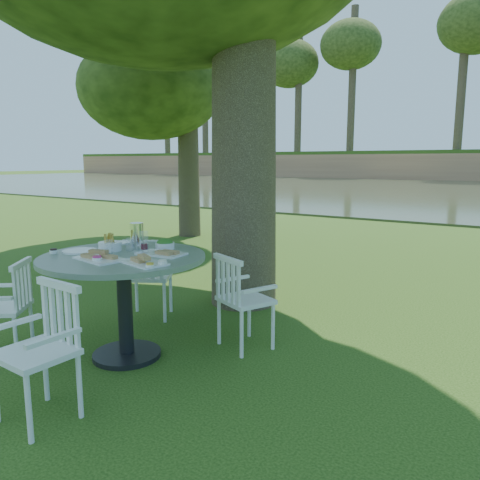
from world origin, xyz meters
name	(u,v)px	position (x,y,z in m)	size (l,w,h in m)	color
ground	(229,329)	(0.00, 0.00, 0.00)	(140.00, 140.00, 0.00)	#1C3C0C
table	(124,277)	(-0.33, -1.00, 0.68)	(1.32, 1.32, 0.86)	black
chair_ne	(238,295)	(0.34, -0.34, 0.48)	(0.53, 0.52, 0.82)	white
chair_nw	(147,273)	(-0.85, -0.23, 0.50)	(0.57, 0.56, 0.84)	white
chair_sw	(12,301)	(-1.11, -1.51, 0.47)	(0.55, 0.56, 0.80)	white
chair_se	(47,340)	(-0.05, -1.90, 0.50)	(0.44, 0.42, 0.86)	white
tableware	(128,247)	(-0.37, -0.91, 0.91)	(1.13, 0.84, 0.23)	white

